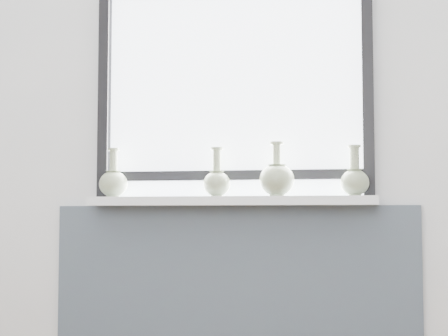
% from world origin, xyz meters
% --- Properties ---
extents(back_wall, '(3.60, 0.02, 2.60)m').
position_xyz_m(back_wall, '(0.00, 1.81, 1.30)').
color(back_wall, silver).
rests_on(back_wall, ground).
extents(apron_panel, '(1.70, 0.03, 0.86)m').
position_xyz_m(apron_panel, '(0.00, 1.78, 0.43)').
color(apron_panel, '#404E5A').
rests_on(apron_panel, ground).
extents(windowsill, '(1.32, 0.18, 0.04)m').
position_xyz_m(windowsill, '(0.00, 1.71, 0.88)').
color(windowsill, silver).
rests_on(windowsill, apron_panel).
extents(window, '(1.30, 0.06, 1.05)m').
position_xyz_m(window, '(0.00, 1.77, 1.44)').
color(window, black).
rests_on(window, windowsill).
extents(vase_a, '(0.13, 0.13, 0.23)m').
position_xyz_m(vase_a, '(-0.55, 1.70, 0.97)').
color(vase_a, '#97A580').
rests_on(vase_a, windowsill).
extents(vase_b, '(0.13, 0.13, 0.23)m').
position_xyz_m(vase_b, '(-0.06, 1.70, 0.97)').
color(vase_b, '#97A580').
rests_on(vase_b, windowsill).
extents(vase_c, '(0.16, 0.16, 0.24)m').
position_xyz_m(vase_c, '(0.22, 1.68, 0.98)').
color(vase_c, '#97A580').
rests_on(vase_c, windowsill).
extents(vase_d, '(0.13, 0.13, 0.22)m').
position_xyz_m(vase_d, '(0.56, 1.69, 0.97)').
color(vase_d, '#97A580').
rests_on(vase_d, windowsill).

